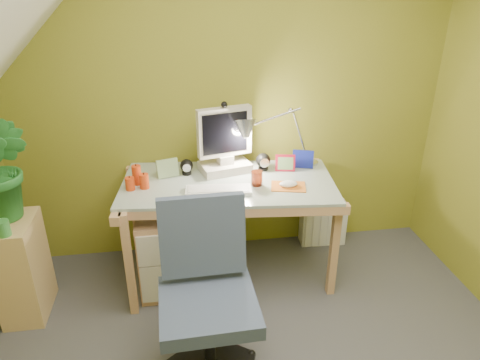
{
  "coord_description": "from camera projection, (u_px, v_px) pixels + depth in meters",
  "views": [
    {
      "loc": [
        -0.37,
        -1.48,
        2.03
      ],
      "look_at": [
        0.0,
        1.0,
        0.85
      ],
      "focal_mm": 33.0,
      "sensor_mm": 36.0,
      "label": 1
    }
  ],
  "objects": [
    {
      "name": "side_ledge",
      "position": [
        22.0,
        268.0,
        2.79
      ],
      "size": [
        0.25,
        0.38,
        0.67
      ],
      "primitive_type": "cube",
      "color": "tan",
      "rests_on": "floor"
    },
    {
      "name": "speaker_right",
      "position": [
        263.0,
        162.0,
        3.12
      ],
      "size": [
        0.1,
        0.1,
        0.12
      ],
      "primitive_type": null,
      "rotation": [
        0.0,
        0.0,
        -0.01
      ],
      "color": "black",
      "rests_on": "desk"
    },
    {
      "name": "amber_tumbler",
      "position": [
        257.0,
        178.0,
        2.89
      ],
      "size": [
        0.09,
        0.09,
        0.1
      ],
      "primitive_type": "cylinder",
      "rotation": [
        0.0,
        0.0,
        -0.22
      ],
      "color": "#9A3216",
      "rests_on": "desk"
    },
    {
      "name": "desk_lamp",
      "position": [
        289.0,
        124.0,
        3.04
      ],
      "size": [
        0.63,
        0.31,
        0.65
      ],
      "primitive_type": null,
      "rotation": [
        0.0,
        0.0,
        0.09
      ],
      "color": "silver",
      "rests_on": "desk"
    },
    {
      "name": "monitor",
      "position": [
        225.0,
        135.0,
        3.01
      ],
      "size": [
        0.44,
        0.32,
        0.54
      ],
      "primitive_type": null,
      "rotation": [
        0.0,
        0.0,
        0.25
      ],
      "color": "beige",
      "rests_on": "desk"
    },
    {
      "name": "photo_frame_red",
      "position": [
        285.0,
        163.0,
        3.1
      ],
      "size": [
        0.14,
        0.04,
        0.12
      ],
      "primitive_type": "cube",
      "rotation": [
        0.0,
        0.0,
        -0.18
      ],
      "color": "#AF1229",
      "rests_on": "desk"
    },
    {
      "name": "desk",
      "position": [
        229.0,
        230.0,
        3.12
      ],
      "size": [
        1.48,
        0.85,
        0.76
      ],
      "primitive_type": null,
      "rotation": [
        0.0,
        0.0,
        -0.1
      ],
      "color": "tan",
      "rests_on": "floor"
    },
    {
      "name": "mouse",
      "position": [
        288.0,
        184.0,
        2.88
      ],
      "size": [
        0.12,
        0.08,
        0.04
      ],
      "primitive_type": "ellipsoid",
      "rotation": [
        0.0,
        0.0,
        -0.05
      ],
      "color": "white",
      "rests_on": "mousepad"
    },
    {
      "name": "photo_frame_green",
      "position": [
        168.0,
        168.0,
        3.01
      ],
      "size": [
        0.15,
        0.06,
        0.13
      ],
      "primitive_type": "cube",
      "rotation": [
        0.0,
        0.0,
        0.3
      ],
      "color": "#94B57C",
      "rests_on": "desk"
    },
    {
      "name": "green_cup",
      "position": [
        3.0,
        228.0,
        2.49
      ],
      "size": [
        0.08,
        0.08,
        0.09
      ],
      "primitive_type": "cylinder",
      "rotation": [
        0.0,
        0.0,
        0.06
      ],
      "color": "#3A8D3F",
      "rests_on": "side_ledge"
    },
    {
      "name": "potted_plant",
      "position": [
        0.0,
        169.0,
        2.55
      ],
      "size": [
        0.42,
        0.37,
        0.66
      ],
      "primitive_type": "imported",
      "rotation": [
        0.0,
        0.0,
        -0.23
      ],
      "color": "#246E2B",
      "rests_on": "side_ledge"
    },
    {
      "name": "photo_frame_blue",
      "position": [
        303.0,
        159.0,
        3.15
      ],
      "size": [
        0.15,
        0.07,
        0.13
      ],
      "primitive_type": "cube",
      "rotation": [
        0.0,
        0.0,
        -0.32
      ],
      "color": "navy",
      "rests_on": "desk"
    },
    {
      "name": "speaker_left",
      "position": [
        187.0,
        167.0,
        3.05
      ],
      "size": [
        0.09,
        0.09,
        0.11
      ],
      "primitive_type": null,
      "rotation": [
        0.0,
        0.0,
        0.05
      ],
      "color": "black",
      "rests_on": "desk"
    },
    {
      "name": "wall_back",
      "position": [
        228.0,
        101.0,
        3.16
      ],
      "size": [
        3.2,
        0.01,
        2.4
      ],
      "primitive_type": "cube",
      "color": "olive",
      "rests_on": "floor"
    },
    {
      "name": "task_chair",
      "position": [
        208.0,
        303.0,
        2.24
      ],
      "size": [
        0.58,
        0.58,
        1.02
      ],
      "primitive_type": null,
      "rotation": [
        0.0,
        0.0,
        0.03
      ],
      "color": "#39455E",
      "rests_on": "floor"
    },
    {
      "name": "radiator",
      "position": [
        323.0,
        223.0,
        3.6
      ],
      "size": [
        0.37,
        0.16,
        0.36
      ],
      "primitive_type": "cube",
      "rotation": [
        0.0,
        0.0,
        -0.05
      ],
      "color": "white",
      "rests_on": "floor"
    },
    {
      "name": "keyboard",
      "position": [
        218.0,
        190.0,
        2.82
      ],
      "size": [
        0.43,
        0.17,
        0.02
      ],
      "primitive_type": "cube",
      "rotation": [
        0.0,
        0.0,
        -0.09
      ],
      "color": "white",
      "rests_on": "desk"
    },
    {
      "name": "mousepad",
      "position": [
        288.0,
        186.0,
        2.89
      ],
      "size": [
        0.25,
        0.2,
        0.01
      ],
      "primitive_type": "cube",
      "rotation": [
        0.0,
        0.0,
        -0.22
      ],
      "color": "orange",
      "rests_on": "desk"
    },
    {
      "name": "candle_cluster",
      "position": [
        136.0,
        178.0,
        2.86
      ],
      "size": [
        0.19,
        0.17,
        0.13
      ],
      "primitive_type": null,
      "rotation": [
        0.0,
        0.0,
        -0.13
      ],
      "color": "red",
      "rests_on": "desk"
    }
  ]
}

